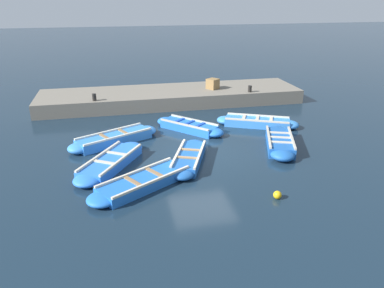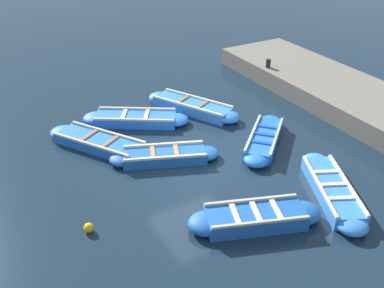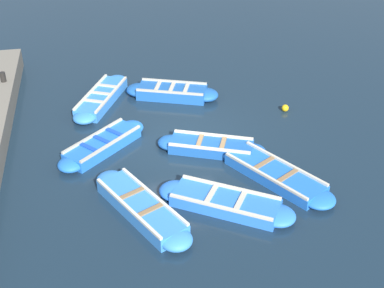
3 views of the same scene
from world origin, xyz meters
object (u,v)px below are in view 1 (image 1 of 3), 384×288
object	(u,v)px
boat_bow_out	(114,139)
wooden_crate	(213,84)
buoy_orange_near	(277,195)
boat_end_of_row	(189,158)
boat_outer_left	(280,142)
boat_outer_right	(189,127)
boat_alongside	(111,162)
boat_mid_row	(257,122)
boat_far_corner	(144,182)
bollard_mid_north	(250,89)
bollard_north	(94,97)

from	to	relation	value
boat_bow_out	wooden_crate	bearing A→B (deg)	133.46
buoy_orange_near	boat_end_of_row	bearing A→B (deg)	-146.72
boat_outer_left	wooden_crate	world-z (taller)	wooden_crate
boat_end_of_row	boat_outer_right	world-z (taller)	boat_outer_right
boat_alongside	boat_outer_left	xyz separation A→B (m)	(-0.42, 6.58, 0.03)
boat_bow_out	boat_outer_right	world-z (taller)	boat_bow_out
boat_end_of_row	boat_bow_out	distance (m)	3.56
boat_end_of_row	boat_mid_row	xyz separation A→B (m)	(-3.20, 3.88, 0.02)
boat_far_corner	bollard_mid_north	bearing A→B (deg)	141.11
boat_bow_out	bollard_north	world-z (taller)	bollard_north
boat_mid_row	boat_outer_right	xyz separation A→B (m)	(-0.10, -3.17, -0.00)
boat_mid_row	boat_outer_right	world-z (taller)	boat_mid_row
boat_end_of_row	bollard_mid_north	size ratio (longest dim) A/B	9.86
boat_bow_out	bollard_mid_north	world-z (taller)	bollard_mid_north
boat_outer_left	boat_mid_row	xyz separation A→B (m)	(-2.56, 0.06, -0.02)
boat_end_of_row	bollard_north	world-z (taller)	bollard_north
boat_end_of_row	boat_outer_left	distance (m)	3.87
boat_alongside	boat_mid_row	xyz separation A→B (m)	(-2.98, 6.64, 0.02)
bollard_north	boat_mid_row	bearing A→B (deg)	65.03
boat_end_of_row	boat_alongside	size ratio (longest dim) A/B	0.93
boat_end_of_row	buoy_orange_near	distance (m)	3.71
boat_alongside	boat_far_corner	xyz separation A→B (m)	(1.70, 1.01, -0.01)
boat_bow_out	buoy_orange_near	distance (m)	7.22
buoy_orange_near	wooden_crate	bearing A→B (deg)	174.97
bollard_north	boat_end_of_row	bearing A→B (deg)	27.31
boat_bow_out	boat_far_corner	bearing A→B (deg)	11.87
boat_outer_left	buoy_orange_near	bearing A→B (deg)	-25.52
boat_alongside	buoy_orange_near	bearing A→B (deg)	55.31
boat_bow_out	wooden_crate	distance (m)	7.72
wooden_crate	buoy_orange_near	distance (m)	10.91
boat_outer_right	bollard_north	xyz separation A→B (m)	(-3.29, -4.11, 0.72)
bollard_mid_north	boat_bow_out	bearing A→B (deg)	-60.57
boat_end_of_row	boat_mid_row	world-z (taller)	boat_mid_row
boat_alongside	buoy_orange_near	xyz separation A→B (m)	(3.32, 4.80, -0.04)
boat_far_corner	boat_outer_right	size ratio (longest dim) A/B	1.26
bollard_mid_north	boat_mid_row	bearing A→B (deg)	-14.41
boat_mid_row	bollard_mid_north	xyz separation A→B (m)	(-3.39, 0.87, 0.72)
boat_outer_left	boat_mid_row	world-z (taller)	boat_outer_left
boat_mid_row	buoy_orange_near	bearing A→B (deg)	-16.33
bollard_north	buoy_orange_near	distance (m)	11.14
boat_mid_row	buoy_orange_near	size ratio (longest dim) A/B	14.93
boat_outer_right	bollard_mid_north	bearing A→B (deg)	129.12
boat_bow_out	boat_outer_right	size ratio (longest dim) A/B	1.26
boat_mid_row	boat_outer_left	bearing A→B (deg)	-1.35
boat_bow_out	bollard_mid_north	bearing A→B (deg)	119.43
bollard_north	boat_alongside	bearing A→B (deg)	5.73
boat_bow_out	boat_outer_left	bearing A→B (deg)	74.17
boat_far_corner	boat_bow_out	size ratio (longest dim) A/B	1.00
boat_end_of_row	bollard_mid_north	bearing A→B (deg)	144.20
boat_outer_left	boat_outer_right	bearing A→B (deg)	-130.57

